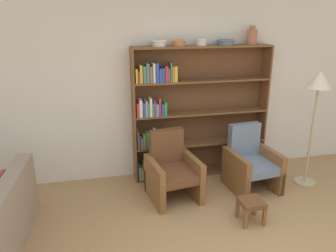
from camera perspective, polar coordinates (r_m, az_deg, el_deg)
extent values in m
cube|color=silver|center=(5.11, 4.67, 6.80)|extent=(12.00, 0.06, 2.75)
cube|color=brown|center=(4.82, -5.98, 1.51)|extent=(0.02, 0.30, 2.01)
cube|color=brown|center=(5.44, 16.12, 2.87)|extent=(0.02, 0.30, 2.01)
cube|color=brown|center=(4.85, 6.13, 13.61)|extent=(2.04, 0.30, 0.03)
cube|color=brown|center=(5.40, 5.40, -7.89)|extent=(2.04, 0.30, 0.03)
cube|color=brown|center=(5.17, 5.24, 2.72)|extent=(2.04, 0.01, 2.01)
cube|color=#669EB2|center=(5.12, -5.02, -7.95)|extent=(0.04, 0.20, 0.21)
cube|color=gold|center=(5.13, -4.57, -8.10)|extent=(0.03, 0.18, 0.18)
cube|color=gold|center=(5.11, -4.15, -7.68)|extent=(0.04, 0.17, 0.26)
cube|color=#B2A899|center=(5.13, -3.78, -8.09)|extent=(0.02, 0.17, 0.17)
cube|color=#334CB2|center=(5.12, -3.42, -7.85)|extent=(0.04, 0.16, 0.22)
cube|color=orange|center=(5.11, -2.95, -7.65)|extent=(0.03, 0.13, 0.27)
cube|color=#334CB2|center=(5.11, -2.54, -7.68)|extent=(0.03, 0.13, 0.25)
cube|color=#669EB2|center=(5.15, -2.23, -8.00)|extent=(0.02, 0.16, 0.17)
cube|color=#334CB2|center=(5.14, -1.78, -7.75)|extent=(0.04, 0.15, 0.22)
cube|color=#994C99|center=(5.15, -1.27, -7.99)|extent=(0.03, 0.13, 0.17)
cube|color=#388C47|center=(5.15, -0.77, -7.61)|extent=(0.04, 0.14, 0.23)
cube|color=orange|center=(5.17, -0.38, -7.57)|extent=(0.02, 0.17, 0.22)
cube|color=gold|center=(5.20, -0.03, -7.71)|extent=(0.04, 0.19, 0.17)
cube|color=brown|center=(5.19, 5.57, -2.80)|extent=(2.04, 0.30, 0.02)
cube|color=#7F6B4C|center=(4.89, -5.32, -2.26)|extent=(0.02, 0.17, 0.28)
cube|color=#334CB2|center=(4.89, -5.01, -2.77)|extent=(0.02, 0.13, 0.20)
cube|color=#7F6B4C|center=(4.90, -4.63, -2.90)|extent=(0.03, 0.14, 0.16)
cube|color=#7F6B4C|center=(4.89, -4.19, -2.62)|extent=(0.04, 0.12, 0.22)
cube|color=#388C47|center=(4.91, -3.68, -2.45)|extent=(0.04, 0.16, 0.23)
cube|color=#994C99|center=(4.90, -3.10, -2.49)|extent=(0.03, 0.12, 0.23)
cube|color=#334CB2|center=(4.94, -2.78, -2.63)|extent=(0.03, 0.18, 0.17)
cube|color=white|center=(4.92, -2.33, -2.09)|extent=(0.04, 0.17, 0.27)
cube|color=#334CB2|center=(4.93, -1.98, -2.09)|extent=(0.02, 0.17, 0.26)
cube|color=gold|center=(4.93, -1.61, -2.39)|extent=(0.02, 0.14, 0.22)
cube|color=#334CB2|center=(4.93, -1.28, -2.17)|extent=(0.03, 0.14, 0.25)
cube|color=#388C47|center=(4.96, -0.86, -2.19)|extent=(0.04, 0.18, 0.22)
cube|color=brown|center=(5.03, 5.75, 2.41)|extent=(2.04, 0.30, 0.02)
cube|color=red|center=(4.76, -5.38, 2.91)|extent=(0.04, 0.19, 0.21)
cube|color=white|center=(4.74, -4.85, 3.15)|extent=(0.04, 0.16, 0.25)
cube|color=#334CB2|center=(4.74, -4.24, 2.88)|extent=(0.04, 0.13, 0.21)
cube|color=#B2A899|center=(4.77, -3.91, 3.18)|extent=(0.02, 0.20, 0.24)
cube|color=#388C47|center=(4.76, -3.51, 2.96)|extent=(0.03, 0.15, 0.21)
cube|color=white|center=(4.75, -3.09, 3.33)|extent=(0.03, 0.14, 0.27)
cube|color=#388C47|center=(4.79, -2.75, 2.98)|extent=(0.02, 0.19, 0.19)
cube|color=#994C99|center=(4.77, -2.44, 3.19)|extent=(0.02, 0.16, 0.23)
cube|color=#669EB2|center=(4.79, -2.02, 2.94)|extent=(0.04, 0.17, 0.18)
cube|color=red|center=(4.76, -1.52, 3.40)|extent=(0.03, 0.12, 0.27)
cube|color=#334CB2|center=(4.81, -1.09, 2.99)|extent=(0.04, 0.18, 0.18)
cube|color=#388C47|center=(4.80, -0.55, 3.10)|extent=(0.04, 0.14, 0.20)
cube|color=brown|center=(4.92, 5.93, 7.91)|extent=(2.04, 0.30, 0.02)
cube|color=gold|center=(4.62, -5.56, 8.65)|extent=(0.03, 0.13, 0.20)
cube|color=red|center=(4.64, -5.18, 8.49)|extent=(0.02, 0.17, 0.17)
cube|color=gold|center=(4.63, -4.79, 9.02)|extent=(0.03, 0.15, 0.25)
cube|color=#4C756B|center=(4.64, -4.21, 8.95)|extent=(0.04, 0.15, 0.24)
cube|color=#4C756B|center=(4.63, -3.61, 9.18)|extent=(0.04, 0.13, 0.27)
cube|color=#7F6B4C|center=(4.65, -3.02, 8.92)|extent=(0.04, 0.13, 0.23)
cube|color=white|center=(4.67, -2.58, 9.26)|extent=(0.03, 0.18, 0.27)
cube|color=#334CB2|center=(4.68, -2.04, 9.30)|extent=(0.04, 0.18, 0.27)
cube|color=#334CB2|center=(4.69, -1.47, 8.85)|extent=(0.04, 0.17, 0.20)
cube|color=#334CB2|center=(4.69, -0.96, 8.89)|extent=(0.03, 0.16, 0.20)
cube|color=red|center=(4.71, -0.42, 9.09)|extent=(0.04, 0.19, 0.23)
cube|color=#4C756B|center=(4.72, 0.02, 8.88)|extent=(0.02, 0.18, 0.19)
cube|color=#4C756B|center=(4.73, 0.35, 9.41)|extent=(0.02, 0.20, 0.27)
cube|color=orange|center=(4.72, 0.74, 9.02)|extent=(0.03, 0.16, 0.21)
cube|color=gold|center=(4.72, 1.23, 9.08)|extent=(0.04, 0.14, 0.22)
cylinder|color=silver|center=(4.68, -1.56, 14.16)|extent=(0.18, 0.18, 0.08)
torus|color=silver|center=(4.68, -1.56, 14.56)|extent=(0.21, 0.21, 0.02)
cylinder|color=#C67547|center=(4.74, 1.89, 14.21)|extent=(0.18, 0.18, 0.08)
torus|color=#C67547|center=(4.74, 1.89, 14.61)|extent=(0.20, 0.20, 0.02)
cylinder|color=silver|center=(4.84, 5.83, 14.29)|extent=(0.15, 0.15, 0.09)
torus|color=silver|center=(4.84, 5.85, 14.76)|extent=(0.17, 0.17, 0.02)
cylinder|color=slate|center=(4.97, 10.00, 14.12)|extent=(0.24, 0.24, 0.07)
torus|color=slate|center=(4.97, 10.02, 14.46)|extent=(0.26, 0.26, 0.02)
cylinder|color=#A36647|center=(5.13, 14.39, 14.78)|extent=(0.16, 0.16, 0.22)
cylinder|color=#A36647|center=(5.13, 14.52, 16.28)|extent=(0.09, 0.09, 0.05)
cube|color=gray|center=(3.84, -26.31, -11.81)|extent=(0.29, 1.70, 0.37)
cube|color=gray|center=(4.75, -27.27, -10.32)|extent=(0.90, 0.18, 0.57)
cube|color=#A83838|center=(4.09, -27.10, -10.14)|extent=(0.19, 0.37, 0.37)
cube|color=brown|center=(4.48, 5.94, -11.60)|extent=(0.08, 0.08, 0.34)
cube|color=brown|center=(4.28, -1.06, -13.06)|extent=(0.08, 0.08, 0.34)
cube|color=brown|center=(4.96, 2.73, -8.33)|extent=(0.08, 0.08, 0.34)
cube|color=brown|center=(4.78, -3.62, -9.45)|extent=(0.08, 0.08, 0.34)
cube|color=brown|center=(4.52, 1.00, -8.30)|extent=(0.57, 0.70, 0.12)
cube|color=brown|center=(4.63, -0.29, -3.65)|extent=(0.49, 0.19, 0.52)
cube|color=brown|center=(4.66, 4.23, -8.60)|extent=(0.18, 0.68, 0.58)
cube|color=brown|center=(4.47, -2.38, -9.81)|extent=(0.18, 0.68, 0.58)
cube|color=brown|center=(4.93, 19.12, -9.60)|extent=(0.08, 0.08, 0.34)
cube|color=brown|center=(4.63, 13.41, -10.98)|extent=(0.08, 0.08, 0.34)
cube|color=brown|center=(5.36, 15.18, -6.82)|extent=(0.08, 0.08, 0.34)
cube|color=brown|center=(5.09, 9.77, -7.87)|extent=(0.08, 0.08, 0.34)
cube|color=slate|center=(4.90, 14.55, -6.67)|extent=(0.55, 0.69, 0.12)
cube|color=slate|center=(5.01, 13.09, -2.41)|extent=(0.49, 0.17, 0.52)
cube|color=brown|center=(5.09, 17.14, -6.96)|extent=(0.15, 0.68, 0.58)
cube|color=brown|center=(4.80, 11.64, -8.08)|extent=(0.15, 0.68, 0.58)
cylinder|color=tan|center=(5.50, 22.67, -8.91)|extent=(0.32, 0.32, 0.02)
cylinder|color=tan|center=(5.22, 23.66, -1.72)|extent=(0.04, 0.04, 1.45)
cone|color=beige|center=(5.01, 24.92, 7.37)|extent=(0.35, 0.35, 0.24)
cube|color=brown|center=(4.32, 11.98, -13.93)|extent=(0.04, 0.04, 0.24)
cube|color=brown|center=(4.42, 14.90, -13.40)|extent=(0.04, 0.04, 0.24)
cube|color=brown|center=(4.15, 13.39, -15.62)|extent=(0.04, 0.04, 0.24)
cube|color=brown|center=(4.25, 16.41, -15.01)|extent=(0.04, 0.04, 0.24)
cube|color=brown|center=(4.20, 14.34, -12.76)|extent=(0.28, 0.28, 0.06)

